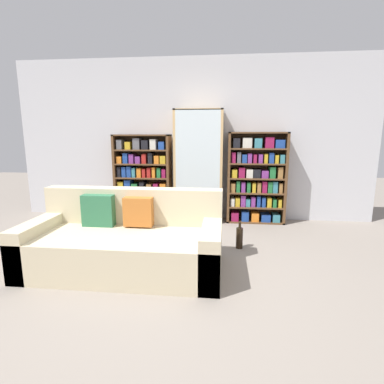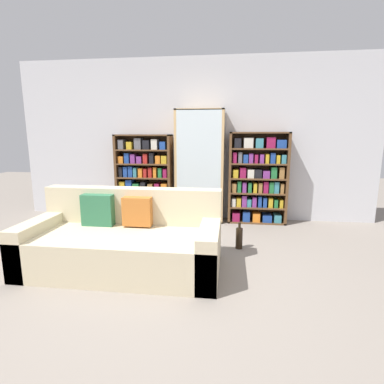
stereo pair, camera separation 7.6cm
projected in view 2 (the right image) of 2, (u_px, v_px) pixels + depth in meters
The scene contains 7 objects.
ground_plane at pixel (160, 285), 2.91m from camera, with size 16.00×16.00×0.00m, color gray.
wall_back at pixel (193, 140), 5.12m from camera, with size 6.10×0.06×2.70m.
couch at pixel (124, 242), 3.27m from camera, with size 2.07×0.96×0.83m.
bookshelf_left at pixel (144, 178), 5.14m from camera, with size 0.95×0.32×1.44m.
display_cabinet at pixel (200, 167), 4.97m from camera, with size 0.79×0.36×1.84m.
bookshelf_right at pixel (257, 179), 4.90m from camera, with size 0.94×0.32×1.48m.
wine_bottle at pixel (239, 238), 3.83m from camera, with size 0.09×0.09×0.34m.
Camera 2 is at (0.66, -2.62, 1.45)m, focal length 28.00 mm.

